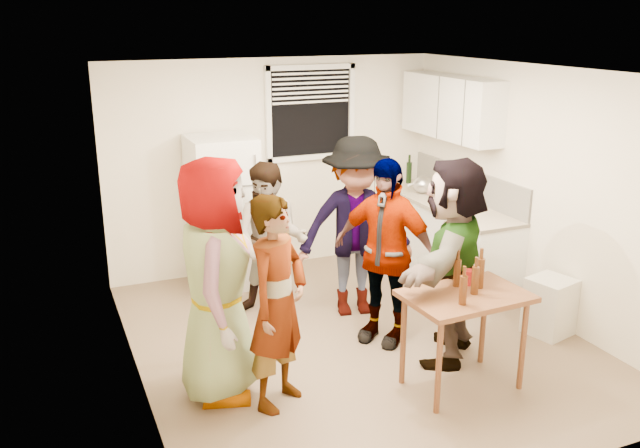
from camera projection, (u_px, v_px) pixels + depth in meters
name	position (u px, v px, depth m)	size (l,w,h in m)	color
room	(356.00, 340.00, 6.43)	(4.00, 4.50, 2.50)	white
window	(311.00, 113.00, 8.00)	(1.12, 0.10, 1.06)	white
refrigerator	(223.00, 212.00, 7.55)	(0.70, 0.70, 1.70)	white
counter_lower	(444.00, 240.00, 7.96)	(0.60, 2.20, 0.86)	white
countertop	(446.00, 203.00, 7.82)	(0.64, 2.22, 0.04)	beige
backsplash	(468.00, 184.00, 7.87)	(0.03, 2.20, 0.36)	#A6A299
upper_cabinets	(451.00, 107.00, 7.73)	(0.34, 1.60, 0.70)	white
kettle	(423.00, 193.00, 8.18)	(0.27, 0.22, 0.22)	silver
paper_towel	(448.00, 203.00, 7.75)	(0.11, 0.11, 0.23)	white
wine_bottle	(409.00, 183.00, 8.66)	(0.07, 0.07, 0.27)	black
beer_bottle_counter	(464.00, 213.00, 7.34)	(0.06, 0.06, 0.21)	#47230C
blue_cup	(459.00, 217.00, 7.20)	(0.08, 0.08, 0.11)	#0E1DB0
picture_frame	(439.00, 183.00, 8.32)	(0.02, 0.20, 0.16)	gold
trash_bin	(549.00, 309.00, 6.50)	(0.38, 0.38, 0.56)	silver
serving_table	(460.00, 385.00, 5.64)	(0.98, 0.65, 0.83)	brown
beer_bottle_table	(479.00, 287.00, 5.52)	(0.07, 0.07, 0.25)	#47230C
red_cup	(468.00, 284.00, 5.59)	(0.09, 0.09, 0.12)	#AF1919
guest_grey	(221.00, 392.00, 5.54)	(0.96, 1.96, 0.62)	#969696
guest_stripe	(280.00, 401.00, 5.41)	(0.62, 1.70, 0.41)	#141933
guest_back_left	(272.00, 314.00, 6.98)	(0.77, 1.59, 0.60)	brown
guest_back_right	(354.00, 311.00, 7.06)	(1.19, 1.84, 0.68)	#414046
guest_black	(382.00, 338.00, 6.46)	(1.03, 1.75, 0.43)	black
guest_orange	(447.00, 355.00, 6.14)	(1.70, 1.83, 0.54)	#F3794D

